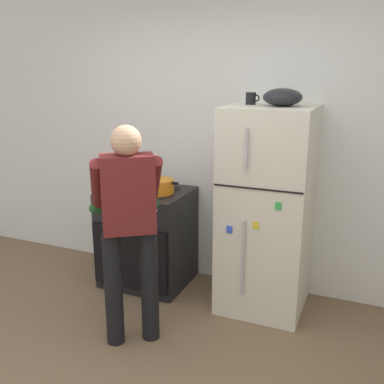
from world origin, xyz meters
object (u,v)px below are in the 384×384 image
(stove_range, at_px, (147,237))
(red_pot, at_px, (159,186))
(refrigerator, at_px, (267,211))
(person_cook, at_px, (129,217))
(mixing_bowl, at_px, (283,97))
(coffee_mug, at_px, (251,98))

(stove_range, distance_m, red_pot, 0.54)
(refrigerator, xyz_separation_m, red_pot, (-0.95, -0.05, 0.12))
(refrigerator, relative_size, red_pot, 4.70)
(person_cook, height_order, red_pot, person_cook)
(red_pot, bearing_deg, refrigerator, 3.00)
(refrigerator, xyz_separation_m, mixing_bowl, (0.08, 0.00, 0.91))
(stove_range, bearing_deg, mixing_bowl, 0.50)
(red_pot, relative_size, coffee_mug, 3.19)
(refrigerator, distance_m, person_cook, 1.17)
(refrigerator, xyz_separation_m, stove_range, (-1.11, -0.01, -0.40))
(refrigerator, bearing_deg, stove_range, -179.48)
(refrigerator, bearing_deg, red_pot, -177.00)
(mixing_bowl, bearing_deg, person_cook, -134.68)
(stove_range, distance_m, mixing_bowl, 1.76)
(coffee_mug, bearing_deg, stove_range, -176.29)
(stove_range, relative_size, person_cook, 0.56)
(stove_range, distance_m, person_cook, 1.05)
(refrigerator, distance_m, stove_range, 1.18)
(stove_range, distance_m, coffee_mug, 1.59)
(stove_range, bearing_deg, refrigerator, 0.52)
(red_pot, bearing_deg, mixing_bowl, 2.78)
(stove_range, relative_size, red_pot, 2.51)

